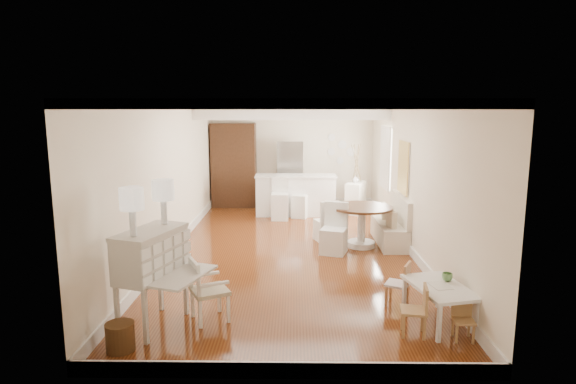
{
  "coord_description": "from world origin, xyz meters",
  "views": [
    {
      "loc": [
        0.06,
        -8.98,
        2.72
      ],
      "look_at": [
        -0.06,
        0.3,
        1.09
      ],
      "focal_mm": 30.0,
      "sensor_mm": 36.0,
      "label": 1
    }
  ],
  "objects_px": {
    "slip_chair_near": "(334,229)",
    "sideboard": "(356,197)",
    "kids_table": "(439,305)",
    "kids_chair_a": "(414,310)",
    "dining_table": "(361,227)",
    "kids_chair_c": "(464,320)",
    "breakfast_counter": "(296,195)",
    "gustavian_armchair": "(210,289)",
    "secretary_bureau": "(152,278)",
    "wicker_basket": "(120,337)",
    "slip_chair_far": "(326,220)",
    "pantry_cabinet": "(234,165)",
    "bar_stool_left": "(280,199)",
    "fridge": "(303,175)",
    "kids_chair_b": "(397,283)",
    "bar_stool_right": "(300,200)"
  },
  "relations": [
    {
      "from": "slip_chair_near",
      "to": "sideboard",
      "type": "relative_size",
      "value": 1.14
    },
    {
      "from": "kids_table",
      "to": "fridge",
      "type": "height_order",
      "value": "fridge"
    },
    {
      "from": "breakfast_counter",
      "to": "bar_stool_right",
      "type": "xyz_separation_m",
      "value": [
        0.11,
        -0.31,
        -0.06
      ]
    },
    {
      "from": "dining_table",
      "to": "gustavian_armchair",
      "type": "bearing_deg",
      "value": -125.69
    },
    {
      "from": "wicker_basket",
      "to": "breakfast_counter",
      "type": "xyz_separation_m",
      "value": [
        2.01,
        7.03,
        0.35
      ]
    },
    {
      "from": "dining_table",
      "to": "fridge",
      "type": "xyz_separation_m",
      "value": [
        -1.09,
        3.91,
        0.49
      ]
    },
    {
      "from": "wicker_basket",
      "to": "gustavian_armchair",
      "type": "bearing_deg",
      "value": 42.62
    },
    {
      "from": "secretary_bureau",
      "to": "bar_stool_left",
      "type": "distance_m",
      "value": 6.03
    },
    {
      "from": "kids_chair_c",
      "to": "dining_table",
      "type": "relative_size",
      "value": 0.42
    },
    {
      "from": "kids_chair_a",
      "to": "slip_chair_near",
      "type": "xyz_separation_m",
      "value": [
        -0.7,
        3.31,
        0.16
      ]
    },
    {
      "from": "dining_table",
      "to": "kids_chair_c",
      "type": "bearing_deg",
      "value": -80.15
    },
    {
      "from": "breakfast_counter",
      "to": "bar_stool_right",
      "type": "relative_size",
      "value": 2.25
    },
    {
      "from": "wicker_basket",
      "to": "slip_chair_near",
      "type": "relative_size",
      "value": 0.34
    },
    {
      "from": "kids_chair_b",
      "to": "dining_table",
      "type": "height_order",
      "value": "dining_table"
    },
    {
      "from": "slip_chair_far",
      "to": "sideboard",
      "type": "distance_m",
      "value": 2.89
    },
    {
      "from": "pantry_cabinet",
      "to": "kids_chair_b",
      "type": "bearing_deg",
      "value": -65.46
    },
    {
      "from": "kids_chair_c",
      "to": "bar_stool_right",
      "type": "relative_size",
      "value": 0.55
    },
    {
      "from": "slip_chair_near",
      "to": "fridge",
      "type": "distance_m",
      "value": 4.4
    },
    {
      "from": "kids_chair_b",
      "to": "breakfast_counter",
      "type": "distance_m",
      "value": 5.88
    },
    {
      "from": "wicker_basket",
      "to": "kids_chair_b",
      "type": "distance_m",
      "value": 3.66
    },
    {
      "from": "gustavian_armchair",
      "to": "breakfast_counter",
      "type": "height_order",
      "value": "breakfast_counter"
    },
    {
      "from": "dining_table",
      "to": "bar_stool_right",
      "type": "relative_size",
      "value": 1.32
    },
    {
      "from": "slip_chair_near",
      "to": "bar_stool_left",
      "type": "height_order",
      "value": "bar_stool_left"
    },
    {
      "from": "dining_table",
      "to": "pantry_cabinet",
      "type": "xyz_separation_m",
      "value": [
        -2.99,
        3.94,
        0.74
      ]
    },
    {
      "from": "kids_chair_c",
      "to": "sideboard",
      "type": "height_order",
      "value": "sideboard"
    },
    {
      "from": "gustavian_armchair",
      "to": "fridge",
      "type": "height_order",
      "value": "fridge"
    },
    {
      "from": "gustavian_armchair",
      "to": "kids_table",
      "type": "distance_m",
      "value": 2.93
    },
    {
      "from": "breakfast_counter",
      "to": "pantry_cabinet",
      "type": "bearing_deg",
      "value": 147.57
    },
    {
      "from": "pantry_cabinet",
      "to": "sideboard",
      "type": "xyz_separation_m",
      "value": [
        3.27,
        -0.78,
        -0.75
      ]
    },
    {
      "from": "wicker_basket",
      "to": "bar_stool_left",
      "type": "distance_m",
      "value": 6.7
    },
    {
      "from": "dining_table",
      "to": "fridge",
      "type": "relative_size",
      "value": 0.67
    },
    {
      "from": "slip_chair_near",
      "to": "slip_chair_far",
      "type": "xyz_separation_m",
      "value": [
        -0.09,
        0.87,
        -0.05
      ]
    },
    {
      "from": "kids_table",
      "to": "breakfast_counter",
      "type": "height_order",
      "value": "breakfast_counter"
    },
    {
      "from": "wicker_basket",
      "to": "slip_chair_far",
      "type": "relative_size",
      "value": 0.38
    },
    {
      "from": "sideboard",
      "to": "secretary_bureau",
      "type": "bearing_deg",
      "value": -95.6
    },
    {
      "from": "breakfast_counter",
      "to": "sideboard",
      "type": "relative_size",
      "value": 2.45
    },
    {
      "from": "gustavian_armchair",
      "to": "sideboard",
      "type": "distance_m",
      "value": 7.06
    },
    {
      "from": "kids_chair_a",
      "to": "kids_table",
      "type": "bearing_deg",
      "value": 136.89
    },
    {
      "from": "kids_table",
      "to": "kids_chair_a",
      "type": "bearing_deg",
      "value": -142.0
    },
    {
      "from": "gustavian_armchair",
      "to": "breakfast_counter",
      "type": "distance_m",
      "value": 6.32
    },
    {
      "from": "slip_chair_far",
      "to": "kids_table",
      "type": "bearing_deg",
      "value": 87.14
    },
    {
      "from": "gustavian_armchair",
      "to": "wicker_basket",
      "type": "relative_size",
      "value": 2.54
    },
    {
      "from": "kids_table",
      "to": "bar_stool_right",
      "type": "height_order",
      "value": "bar_stool_right"
    },
    {
      "from": "kids_chair_b",
      "to": "sideboard",
      "type": "bearing_deg",
      "value": -156.04
    },
    {
      "from": "kids_chair_a",
      "to": "slip_chair_near",
      "type": "bearing_deg",
      "value": -159.24
    },
    {
      "from": "sideboard",
      "to": "gustavian_armchair",
      "type": "bearing_deg",
      "value": -91.38
    },
    {
      "from": "pantry_cabinet",
      "to": "slip_chair_far",
      "type": "bearing_deg",
      "value": -56.53
    },
    {
      "from": "wicker_basket",
      "to": "dining_table",
      "type": "relative_size",
      "value": 0.27
    },
    {
      "from": "bar_stool_left",
      "to": "breakfast_counter",
      "type": "bearing_deg",
      "value": 54.13
    },
    {
      "from": "kids_chair_a",
      "to": "pantry_cabinet",
      "type": "height_order",
      "value": "pantry_cabinet"
    }
  ]
}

